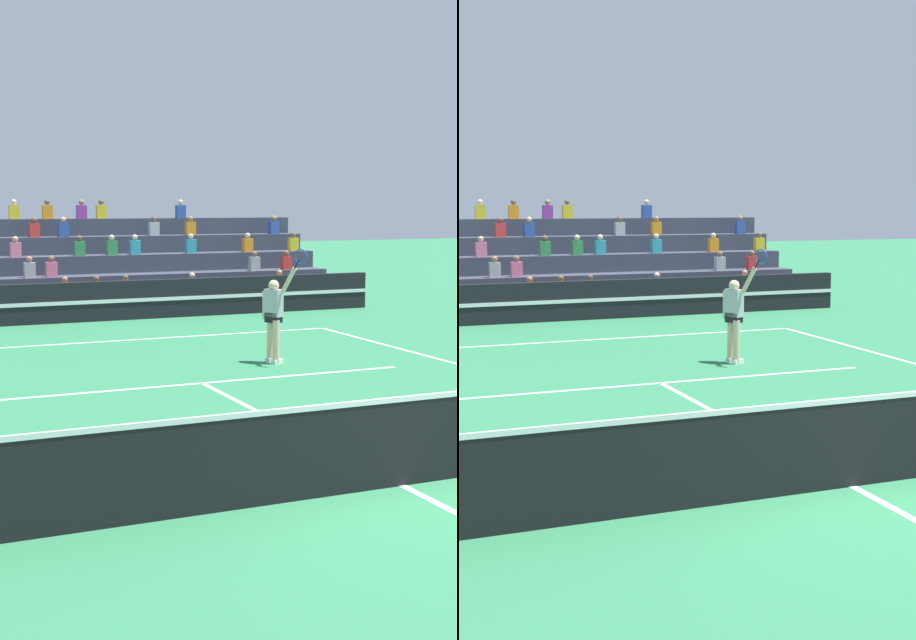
{
  "view_description": "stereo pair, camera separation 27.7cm",
  "coord_description": "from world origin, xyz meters",
  "views": [
    {
      "loc": [
        -5.75,
        -8.43,
        3.26
      ],
      "look_at": [
        0.63,
        6.69,
        1.1
      ],
      "focal_mm": 50.0,
      "sensor_mm": 36.0,
      "label": 1
    },
    {
      "loc": [
        -5.49,
        -8.54,
        3.26
      ],
      "look_at": [
        0.63,
        6.69,
        1.1
      ],
      "focal_mm": 50.0,
      "sensor_mm": 36.0,
      "label": 2
    }
  ],
  "objects": [
    {
      "name": "tennis_ball",
      "position": [
        -0.31,
        2.21,
        0.03
      ],
      "size": [
        0.07,
        0.07,
        0.07
      ],
      "primitive_type": "sphere",
      "color": "#C6DB33",
      "rests_on": "ground"
    },
    {
      "name": "sponsor_banner_wall",
      "position": [
        0.0,
        15.6,
        0.55
      ],
      "size": [
        18.0,
        0.26,
        1.1
      ],
      "color": "black",
      "rests_on": "ground"
    },
    {
      "name": "tennis_player",
      "position": [
        2.11,
        7.79,
        0.99
      ],
      "size": [
        0.56,
        1.07,
        2.42
      ],
      "color": "beige",
      "rests_on": "ground"
    },
    {
      "name": "court_lines",
      "position": [
        0.0,
        0.0,
        0.0
      ],
      "size": [
        11.1,
        23.9,
        0.01
      ],
      "color": "white",
      "rests_on": "ground"
    },
    {
      "name": "ground_plane",
      "position": [
        0.0,
        0.0,
        0.0
      ],
      "size": [
        120.0,
        120.0,
        0.0
      ],
      "primitive_type": "plane",
      "color": "#2D7A4C"
    },
    {
      "name": "bleacher_stand",
      "position": [
        -0.0,
        19.4,
        1.02
      ],
      "size": [
        17.3,
        4.75,
        3.38
      ],
      "color": "#383D4C",
      "rests_on": "ground"
    },
    {
      "name": "tennis_net",
      "position": [
        0.0,
        0.0,
        0.54
      ],
      "size": [
        12.0,
        0.1,
        1.1
      ],
      "color": "#2D6B38",
      "rests_on": "ground"
    }
  ]
}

